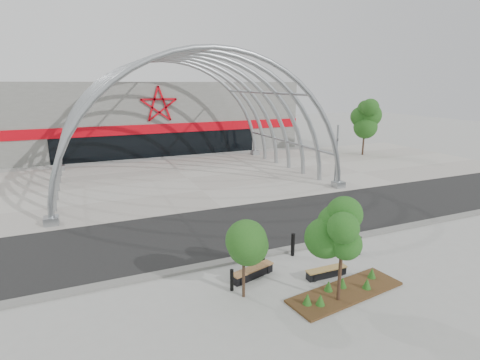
% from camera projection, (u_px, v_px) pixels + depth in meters
% --- Properties ---
extents(ground, '(140.00, 140.00, 0.00)m').
position_uv_depth(ground, '(273.00, 251.00, 18.07)').
color(ground, '#9B9C97').
rests_on(ground, ground).
extents(road, '(140.00, 7.00, 0.02)m').
position_uv_depth(road, '(243.00, 226.00, 21.18)').
color(road, black).
rests_on(road, ground).
extents(forecourt, '(60.00, 17.00, 0.04)m').
position_uv_depth(forecourt, '(187.00, 178.00, 31.85)').
color(forecourt, '#A59E95').
rests_on(forecourt, ground).
extents(kerb, '(60.00, 0.50, 0.12)m').
position_uv_depth(kerb, '(275.00, 252.00, 17.83)').
color(kerb, '#64635F').
rests_on(kerb, ground).
extents(arena_building, '(34.00, 15.24, 8.00)m').
position_uv_depth(arena_building, '(148.00, 115.00, 46.83)').
color(arena_building, slate).
rests_on(arena_building, ground).
extents(vault_canopy, '(20.80, 15.80, 20.36)m').
position_uv_depth(vault_canopy, '(187.00, 178.00, 31.85)').
color(vault_canopy, '#969CA0').
rests_on(vault_canopy, ground).
extents(planting_bed, '(5.02, 2.14, 0.51)m').
position_uv_depth(planting_bed, '(344.00, 290.00, 14.42)').
color(planting_bed, '#3F2E16').
rests_on(planting_bed, ground).
extents(signal_pole, '(0.26, 0.68, 4.81)m').
position_uv_depth(signal_pole, '(336.00, 155.00, 28.82)').
color(signal_pole, gray).
rests_on(signal_pole, ground).
extents(street_tree_0, '(1.55, 1.55, 3.54)m').
position_uv_depth(street_tree_0, '(244.00, 234.00, 13.59)').
color(street_tree_0, black).
rests_on(street_tree_0, ground).
extents(street_tree_1, '(1.61, 1.61, 3.82)m').
position_uv_depth(street_tree_1, '(343.00, 233.00, 13.21)').
color(street_tree_1, '#331D12').
rests_on(street_tree_1, ground).
extents(bench_0, '(2.07, 1.01, 0.43)m').
position_uv_depth(bench_0, '(253.00, 273.00, 15.58)').
color(bench_0, black).
rests_on(bench_0, ground).
extents(bench_1, '(1.84, 0.42, 0.39)m').
position_uv_depth(bench_1, '(326.00, 272.00, 15.64)').
color(bench_1, black).
rests_on(bench_1, ground).
extents(bollard_0, '(0.14, 0.14, 0.89)m').
position_uv_depth(bollard_0, '(232.00, 280.00, 14.54)').
color(bollard_0, black).
rests_on(bollard_0, ground).
extents(bollard_1, '(0.17, 0.17, 1.07)m').
position_uv_depth(bollard_1, '(263.00, 250.00, 17.00)').
color(bollard_1, black).
rests_on(bollard_1, ground).
extents(bollard_2, '(0.18, 0.18, 1.10)m').
position_uv_depth(bollard_2, '(293.00, 245.00, 17.48)').
color(bollard_2, black).
rests_on(bollard_2, ground).
extents(bollard_3, '(0.15, 0.15, 0.97)m').
position_uv_depth(bollard_3, '(336.00, 231.00, 19.31)').
color(bollard_3, black).
rests_on(bollard_3, ground).
extents(bollard_4, '(0.14, 0.14, 0.89)m').
position_uv_depth(bollard_4, '(359.00, 246.00, 17.62)').
color(bollard_4, black).
rests_on(bollard_4, ground).
extents(bg_tree_1, '(2.70, 2.70, 5.91)m').
position_uv_depth(bg_tree_1, '(365.00, 117.00, 41.02)').
color(bg_tree_1, black).
rests_on(bg_tree_1, ground).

